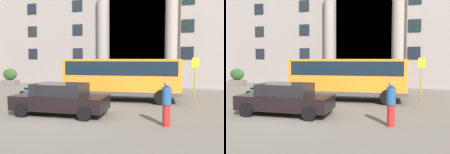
% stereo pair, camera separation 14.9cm
% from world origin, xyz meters
% --- Properties ---
extents(ground_plane, '(80.00, 64.00, 0.12)m').
position_xyz_m(ground_plane, '(0.00, 0.00, -0.06)').
color(ground_plane, '#665D52').
extents(office_building_facade, '(39.17, 9.79, 14.17)m').
position_xyz_m(office_building_facade, '(0.00, 17.47, 7.08)').
color(office_building_facade, gray).
rests_on(office_building_facade, ground_plane).
extents(orange_minibus, '(7.31, 3.25, 2.60)m').
position_xyz_m(orange_minibus, '(1.40, 5.50, 1.57)').
color(orange_minibus, orange).
rests_on(orange_minibus, ground_plane).
extents(bus_stop_sign, '(0.44, 0.08, 2.68)m').
position_xyz_m(bus_stop_sign, '(5.78, 7.33, 1.66)').
color(bus_stop_sign, '#9A9E1E').
rests_on(bus_stop_sign, ground_plane).
extents(hedge_planter_east, '(1.58, 0.97, 1.35)m').
position_xyz_m(hedge_planter_east, '(1.88, 10.55, 0.65)').
color(hedge_planter_east, '#6F6D57').
rests_on(hedge_planter_east, ground_plane).
extents(hedge_planter_west, '(1.59, 0.78, 1.65)m').
position_xyz_m(hedge_planter_west, '(-11.09, 10.15, 0.80)').
color(hedge_planter_west, '#6E605C').
rests_on(hedge_planter_west, ground_plane).
extents(hedge_planter_far_east, '(2.13, 0.79, 1.33)m').
position_xyz_m(hedge_planter_far_east, '(-3.32, 10.87, 0.64)').
color(hedge_planter_far_east, '#71685C').
rests_on(hedge_planter_far_east, ground_plane).
extents(parked_coupe_end, '(4.53, 2.21, 1.47)m').
position_xyz_m(parked_coupe_end, '(-0.35, 0.79, 0.75)').
color(parked_coupe_end, black).
rests_on(parked_coupe_end, ground_plane).
extents(motorcycle_far_end, '(1.91, 0.60, 0.89)m').
position_xyz_m(motorcycle_far_end, '(-3.98, 3.44, 0.45)').
color(motorcycle_far_end, black).
rests_on(motorcycle_far_end, ground_plane).
extents(pedestrian_man_red_shirt, '(0.36, 0.36, 1.78)m').
position_xyz_m(pedestrian_man_red_shirt, '(4.60, 0.24, 0.90)').
color(pedestrian_man_red_shirt, red).
rests_on(pedestrian_man_red_shirt, ground_plane).
extents(lamppost_plaza_centre, '(0.40, 0.40, 8.53)m').
position_xyz_m(lamppost_plaza_centre, '(4.69, 8.48, 4.90)').
color(lamppost_plaza_centre, '#3E3934').
rests_on(lamppost_plaza_centre, ground_plane).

